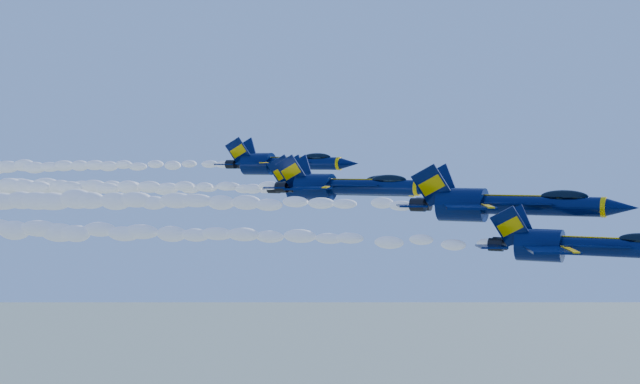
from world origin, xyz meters
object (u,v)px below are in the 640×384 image
at_px(jet_lead, 583,246).
at_px(jet_fourth, 340,187).
at_px(jet_third, 347,186).
at_px(jet_second, 505,204).
at_px(jet_fifth, 283,163).

distance_m(jet_lead, jet_fourth, 34.36).
relative_size(jet_third, jet_fourth, 0.91).
xyz_separation_m(jet_lead, jet_second, (-7.27, 6.05, 2.57)).
height_order(jet_second, jet_third, jet_third).
bearing_deg(jet_fifth, jet_lead, -35.34).
distance_m(jet_second, jet_fifth, 40.33).
bearing_deg(jet_third, jet_fourth, 120.65).
bearing_deg(jet_fourth, jet_fifth, 141.72).
xyz_separation_m(jet_third, jet_fifth, (-15.54, 15.33, 2.25)).
bearing_deg(jet_fourth, jet_second, -31.83).
relative_size(jet_second, jet_fifth, 1.04).
bearing_deg(jet_lead, jet_third, 151.80).
xyz_separation_m(jet_second, jet_fifth, (-33.20, 22.66, 3.33)).
height_order(jet_lead, jet_fifth, jet_fifth).
distance_m(jet_fourth, jet_fifth, 15.66).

